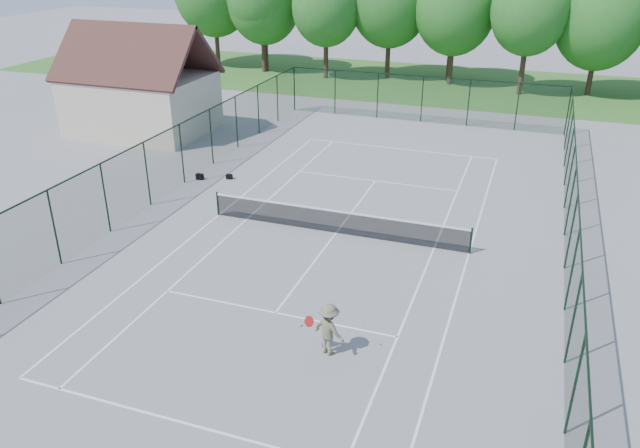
# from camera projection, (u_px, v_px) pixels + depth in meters

# --- Properties ---
(ground) EXTENTS (140.00, 140.00, 0.00)m
(ground) POSITION_uv_depth(u_px,v_px,m) (336.00, 233.00, 26.04)
(ground) COLOR gray
(ground) RESTS_ON ground
(grass_far) EXTENTS (80.00, 16.00, 0.01)m
(grass_far) POSITION_uv_depth(u_px,v_px,m) (449.00, 84.00, 51.64)
(grass_far) COLOR #3C742B
(grass_far) RESTS_ON ground
(court_lines) EXTENTS (11.05, 23.85, 0.01)m
(court_lines) POSITION_uv_depth(u_px,v_px,m) (336.00, 233.00, 26.03)
(court_lines) COLOR white
(court_lines) RESTS_ON ground
(tennis_net) EXTENTS (11.08, 0.08, 1.10)m
(tennis_net) POSITION_uv_depth(u_px,v_px,m) (336.00, 221.00, 25.79)
(tennis_net) COLOR black
(tennis_net) RESTS_ON ground
(fence_enclosure) EXTENTS (18.05, 36.05, 3.02)m
(fence_enclosure) POSITION_uv_depth(u_px,v_px,m) (336.00, 199.00, 25.37)
(fence_enclosure) COLOR #16311F
(fence_enclosure) RESTS_ON ground
(utility_building) EXTENTS (8.60, 6.27, 6.63)m
(utility_building) POSITION_uv_depth(u_px,v_px,m) (139.00, 82.00, 38.09)
(utility_building) COLOR beige
(utility_building) RESTS_ON ground
(tree_line_far) EXTENTS (39.40, 6.40, 9.70)m
(tree_line_far) POSITION_uv_depth(u_px,v_px,m) (456.00, 8.00, 49.11)
(tree_line_far) COLOR #402B20
(tree_line_far) RESTS_ON ground
(sports_bag_a) EXTENTS (0.37, 0.23, 0.29)m
(sports_bag_a) POSITION_uv_depth(u_px,v_px,m) (200.00, 177.00, 31.65)
(sports_bag_a) COLOR black
(sports_bag_a) RESTS_ON ground
(sports_bag_b) EXTENTS (0.36, 0.27, 0.25)m
(sports_bag_b) POSITION_uv_depth(u_px,v_px,m) (229.00, 177.00, 31.71)
(sports_bag_b) COLOR black
(sports_bag_b) RESTS_ON ground
(tennis_player) EXTENTS (1.78, 0.95, 1.65)m
(tennis_player) POSITION_uv_depth(u_px,v_px,m) (329.00, 329.00, 18.27)
(tennis_player) COLOR #64684B
(tennis_player) RESTS_ON ground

